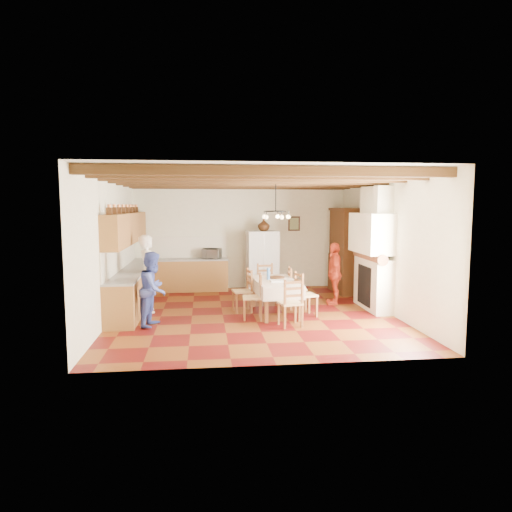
# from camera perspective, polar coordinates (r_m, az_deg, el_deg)

# --- Properties ---
(floor) EXTENTS (6.00, 6.50, 0.02)m
(floor) POSITION_cam_1_polar(r_m,az_deg,el_deg) (10.12, -0.37, -7.31)
(floor) COLOR #530D0B
(floor) RESTS_ON ground
(ceiling) EXTENTS (6.00, 6.50, 0.02)m
(ceiling) POSITION_cam_1_polar(r_m,az_deg,el_deg) (9.85, -0.38, 10.03)
(ceiling) COLOR silver
(ceiling) RESTS_ON ground
(wall_back) EXTENTS (6.00, 0.02, 3.00)m
(wall_back) POSITION_cam_1_polar(r_m,az_deg,el_deg) (13.10, -1.92, 2.51)
(wall_back) COLOR beige
(wall_back) RESTS_ON ground
(wall_front) EXTENTS (6.00, 0.02, 3.00)m
(wall_front) POSITION_cam_1_polar(r_m,az_deg,el_deg) (6.66, 2.67, -1.25)
(wall_front) COLOR beige
(wall_front) RESTS_ON ground
(wall_left) EXTENTS (0.02, 6.50, 3.00)m
(wall_left) POSITION_cam_1_polar(r_m,az_deg,el_deg) (10.00, -17.79, 1.01)
(wall_left) COLOR beige
(wall_left) RESTS_ON ground
(wall_right) EXTENTS (0.02, 6.50, 3.00)m
(wall_right) POSITION_cam_1_polar(r_m,az_deg,el_deg) (10.62, 15.99, 1.36)
(wall_right) COLOR beige
(wall_right) RESTS_ON ground
(ceiling_beams) EXTENTS (6.00, 6.30, 0.16)m
(ceiling_beams) POSITION_cam_1_polar(r_m,az_deg,el_deg) (9.84, -0.38, 9.45)
(ceiling_beams) COLOR #381D0C
(ceiling_beams) RESTS_ON ground
(lower_cabinets_left) EXTENTS (0.60, 4.30, 0.86)m
(lower_cabinets_left) POSITION_cam_1_polar(r_m,az_deg,el_deg) (11.12, -14.99, -3.96)
(lower_cabinets_left) COLOR olive
(lower_cabinets_left) RESTS_ON ground
(lower_cabinets_back) EXTENTS (2.30, 0.60, 0.86)m
(lower_cabinets_back) POSITION_cam_1_polar(r_m,az_deg,el_deg) (12.88, -8.69, -2.42)
(lower_cabinets_back) COLOR olive
(lower_cabinets_back) RESTS_ON ground
(countertop_left) EXTENTS (0.62, 4.30, 0.04)m
(countertop_left) POSITION_cam_1_polar(r_m,az_deg,el_deg) (11.05, -15.05, -1.66)
(countertop_left) COLOR slate
(countertop_left) RESTS_ON lower_cabinets_left
(countertop_back) EXTENTS (2.34, 0.62, 0.04)m
(countertop_back) POSITION_cam_1_polar(r_m,az_deg,el_deg) (12.82, -8.72, -0.43)
(countertop_back) COLOR slate
(countertop_back) RESTS_ON lower_cabinets_back
(backsplash_left) EXTENTS (0.03, 4.30, 0.60)m
(backsplash_left) POSITION_cam_1_polar(r_m,az_deg,el_deg) (11.05, -16.56, -0.03)
(backsplash_left) COLOR white
(backsplash_left) RESTS_ON ground
(backsplash_back) EXTENTS (2.30, 0.03, 0.60)m
(backsplash_back) POSITION_cam_1_polar(r_m,az_deg,el_deg) (13.07, -8.70, 1.11)
(backsplash_back) COLOR white
(backsplash_back) RESTS_ON ground
(upper_cabinets) EXTENTS (0.35, 4.20, 0.70)m
(upper_cabinets) POSITION_cam_1_polar(r_m,az_deg,el_deg) (10.98, -15.85, 3.35)
(upper_cabinets) COLOR olive
(upper_cabinets) RESTS_ON ground
(fireplace) EXTENTS (0.56, 1.60, 2.80)m
(fireplace) POSITION_cam_1_polar(r_m,az_deg,el_deg) (10.71, 14.13, 0.92)
(fireplace) COLOR beige
(fireplace) RESTS_ON ground
(wall_picture) EXTENTS (0.34, 0.03, 0.42)m
(wall_picture) POSITION_cam_1_polar(r_m,az_deg,el_deg) (13.27, 4.78, 4.05)
(wall_picture) COLOR #321E14
(wall_picture) RESTS_ON ground
(refrigerator) EXTENTS (0.87, 0.73, 1.68)m
(refrigerator) POSITION_cam_1_polar(r_m,az_deg,el_deg) (12.66, 0.78, -0.63)
(refrigerator) COLOR silver
(refrigerator) RESTS_ON floor
(hutch) EXTENTS (0.59, 1.29, 2.30)m
(hutch) POSITION_cam_1_polar(r_m,az_deg,el_deg) (12.64, 11.00, 0.67)
(hutch) COLOR #371E0F
(hutch) RESTS_ON floor
(dining_table) EXTENTS (0.98, 1.76, 0.75)m
(dining_table) POSITION_cam_1_polar(r_m,az_deg,el_deg) (10.03, 2.43, -3.49)
(dining_table) COLOR white
(dining_table) RESTS_ON floor
(chandelier) EXTENTS (0.47, 0.47, 0.03)m
(chandelier) POSITION_cam_1_polar(r_m,az_deg,el_deg) (9.88, 2.47, 5.60)
(chandelier) COLOR black
(chandelier) RESTS_ON ground
(chair_left_near) EXTENTS (0.43, 0.45, 0.96)m
(chair_left_near) POSITION_cam_1_polar(r_m,az_deg,el_deg) (9.58, -0.46, -5.08)
(chair_left_near) COLOR brown
(chair_left_near) RESTS_ON floor
(chair_left_far) EXTENTS (0.46, 0.48, 0.96)m
(chair_left_far) POSITION_cam_1_polar(r_m,az_deg,el_deg) (10.26, -1.73, -4.32)
(chair_left_far) COLOR brown
(chair_left_far) RESTS_ON floor
(chair_right_near) EXTENTS (0.49, 0.50, 0.96)m
(chair_right_near) POSITION_cam_1_polar(r_m,az_deg,el_deg) (9.90, 6.25, -4.75)
(chair_right_near) COLOR brown
(chair_right_near) RESTS_ON floor
(chair_right_far) EXTENTS (0.42, 0.44, 0.96)m
(chair_right_far) POSITION_cam_1_polar(r_m,az_deg,el_deg) (10.62, 5.18, -3.98)
(chair_right_far) COLOR brown
(chair_right_far) RESTS_ON floor
(chair_end_near) EXTENTS (0.49, 0.47, 0.96)m
(chair_end_near) POSITION_cam_1_polar(r_m,az_deg,el_deg) (9.06, 4.30, -5.77)
(chair_end_near) COLOR brown
(chair_end_near) RESTS_ON floor
(chair_end_far) EXTENTS (0.47, 0.45, 0.96)m
(chair_end_far) POSITION_cam_1_polar(r_m,az_deg,el_deg) (11.12, 1.34, -3.48)
(chair_end_far) COLOR brown
(chair_end_far) RESTS_ON floor
(person_man) EXTENTS (0.55, 0.71, 1.73)m
(person_man) POSITION_cam_1_polar(r_m,az_deg,el_deg) (10.43, -13.32, -2.15)
(person_man) COLOR white
(person_man) RESTS_ON floor
(person_woman_blue) EXTENTS (0.73, 0.84, 1.48)m
(person_woman_blue) POSITION_cam_1_polar(r_m,az_deg,el_deg) (9.24, -12.70, -4.03)
(person_woman_blue) COLOR #3C4BA2
(person_woman_blue) RESTS_ON floor
(person_woman_red) EXTENTS (0.52, 0.93, 1.49)m
(person_woman_red) POSITION_cam_1_polar(r_m,az_deg,el_deg) (11.15, 9.77, -2.16)
(person_woman_red) COLOR #B9331A
(person_woman_red) RESTS_ON floor
(microwave) EXTENTS (0.58, 0.48, 0.27)m
(microwave) POSITION_cam_1_polar(r_m,az_deg,el_deg) (12.79, -5.55, 0.31)
(microwave) COLOR silver
(microwave) RESTS_ON countertop_back
(fridge_vase) EXTENTS (0.42, 0.42, 0.34)m
(fridge_vase) POSITION_cam_1_polar(r_m,az_deg,el_deg) (12.59, 0.98, 3.93)
(fridge_vase) COLOR #371E0F
(fridge_vase) RESTS_ON refrigerator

